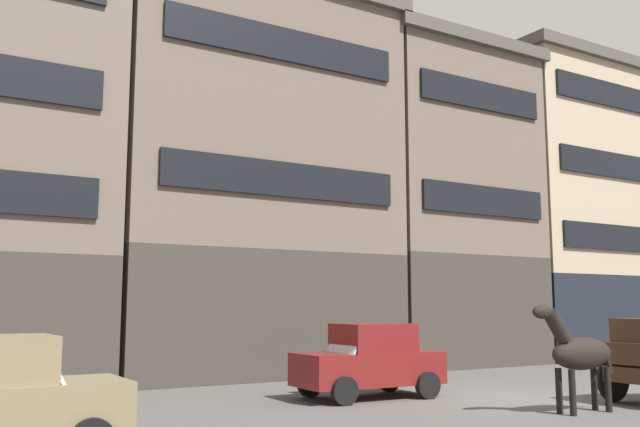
% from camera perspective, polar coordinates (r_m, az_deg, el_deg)
% --- Properties ---
extents(ground_plane, '(120.00, 120.00, 0.00)m').
position_cam_1_polar(ground_plane, '(18.63, 15.58, -14.30)').
color(ground_plane, '#4C4947').
extents(building_center_left, '(10.21, 7.50, 13.35)m').
position_cam_1_polar(building_center_left, '(25.19, -6.69, 2.62)').
color(building_center_left, '#38332D').
rests_on(building_center_left, ground_plane).
extents(building_center_right, '(7.65, 7.50, 12.90)m').
position_cam_1_polar(building_center_right, '(29.72, 8.51, 0.66)').
color(building_center_right, '#38332D').
rests_on(building_center_right, ground_plane).
extents(building_far_right, '(8.80, 7.50, 13.77)m').
position_cam_1_polar(building_far_right, '(35.31, 18.36, 0.37)').
color(building_far_right, black).
rests_on(building_far_right, ground_plane).
extents(draft_horse, '(2.35, 0.67, 2.30)m').
position_cam_1_polar(draft_horse, '(16.33, 20.38, -10.61)').
color(draft_horse, black).
rests_on(draft_horse, ground_plane).
extents(sedan_dark, '(3.76, 1.98, 1.83)m').
position_cam_1_polar(sedan_dark, '(17.87, 4.06, -11.91)').
color(sedan_dark, maroon).
rests_on(sedan_dark, ground_plane).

